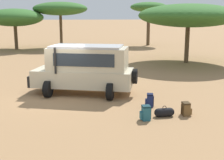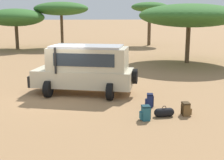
% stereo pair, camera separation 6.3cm
% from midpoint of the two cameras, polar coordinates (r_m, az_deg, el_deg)
% --- Properties ---
extents(ground_plane, '(320.00, 320.00, 0.00)m').
position_cam_midpoint_polar(ground_plane, '(15.36, -9.73, -3.09)').
color(ground_plane, '#9E754C').
extents(safari_vehicle, '(5.47, 3.47, 2.44)m').
position_cam_midpoint_polar(safari_vehicle, '(15.59, -5.01, 2.15)').
color(safari_vehicle, beige).
rests_on(safari_vehicle, ground_plane).
extents(backpack_beside_front_wheel, '(0.40, 0.36, 0.59)m').
position_cam_midpoint_polar(backpack_beside_front_wheel, '(13.61, 6.76, -3.75)').
color(backpack_beside_front_wheel, navy).
rests_on(backpack_beside_front_wheel, ground_plane).
extents(backpack_cluster_center, '(0.38, 0.39, 0.53)m').
position_cam_midpoint_polar(backpack_cluster_center, '(12.81, 13.26, -5.17)').
color(backpack_cluster_center, brown).
rests_on(backpack_cluster_center, ground_plane).
extents(backpack_near_rear_wheel, '(0.42, 0.36, 0.57)m').
position_cam_midpoint_polar(backpack_near_rear_wheel, '(11.98, 6.02, -6.01)').
color(backpack_near_rear_wheel, '#235B6B').
rests_on(backpack_near_rear_wheel, ground_plane).
extents(duffel_bag_low_black_case, '(0.82, 0.39, 0.44)m').
position_cam_midpoint_polar(duffel_bag_low_black_case, '(12.51, 9.40, -5.85)').
color(duffel_bag_low_black_case, black).
rests_on(duffel_bag_low_black_case, ground_plane).
extents(acacia_tree_left_mid, '(6.19, 6.42, 4.42)m').
position_cam_midpoint_polar(acacia_tree_left_mid, '(36.13, -17.42, 10.84)').
color(acacia_tree_left_mid, brown).
rests_on(acacia_tree_left_mid, ground_plane).
extents(acacia_tree_centre_back, '(6.15, 5.37, 5.19)m').
position_cam_midpoint_polar(acacia_tree_centre_back, '(36.69, -9.49, 12.73)').
color(acacia_tree_centre_back, brown).
rests_on(acacia_tree_centre_back, ground_plane).
extents(acacia_tree_right_mid, '(4.50, 4.39, 5.25)m').
position_cam_midpoint_polar(acacia_tree_right_mid, '(39.11, 6.70, 13.02)').
color(acacia_tree_right_mid, brown).
rests_on(acacia_tree_right_mid, ground_plane).
extents(acacia_tree_far_right, '(7.89, 8.43, 4.70)m').
position_cam_midpoint_polar(acacia_tree_far_right, '(25.82, 13.73, 11.39)').
color(acacia_tree_far_right, brown).
rests_on(acacia_tree_far_right, ground_plane).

